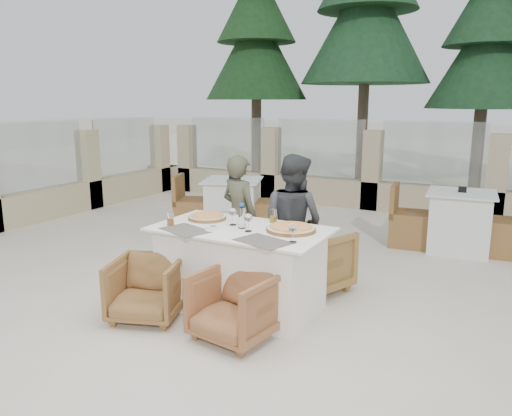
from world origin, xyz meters
The scene contains 27 objects.
ground centered at (0.00, 0.00, 0.00)m, with size 80.00×80.00×0.00m, color beige.
sand_patch centered at (0.00, 14.00, 0.01)m, with size 30.00×16.00×0.01m, color #F0E9C4.
perimeter_wall_far centered at (0.00, 4.80, 0.80)m, with size 10.00×0.34×1.60m, color tan, non-canonical shape.
perimeter_wall_left centered at (-4.50, 1.50, 0.80)m, with size 0.34×7.00×1.60m, color #C6B88C, non-canonical shape.
pine_far_left centered at (-3.50, 7.00, 2.75)m, with size 2.42×2.42×5.50m, color #1B3F1B.
pine_mid_left centered at (-1.00, 7.50, 3.25)m, with size 2.86×2.86×6.50m, color #1D4626.
pine_centre centered at (1.50, 7.20, 2.50)m, with size 2.20×2.20×5.00m, color #1C4122.
dining_table centered at (0.11, -0.08, 0.39)m, with size 1.60×0.90×0.77m, color white, non-canonical shape.
placemat_near_left centered at (-0.29, -0.38, 0.77)m, with size 0.45×0.30×0.00m, color #635F55.
placemat_near_right centered at (0.50, -0.38, 0.77)m, with size 0.45×0.30×0.00m, color #605952.
pizza_left centered at (-0.35, 0.07, 0.79)m, with size 0.37×0.37×0.05m, color orange.
pizza_right centered at (0.56, 0.04, 0.80)m, with size 0.44×0.44×0.06m, color orange.
water_bottle centered at (0.12, -0.07, 0.89)m, with size 0.07×0.07×0.23m, color #A5C7D9.
wine_glass_centre centered at (-0.01, -0.01, 0.86)m, with size 0.08×0.08×0.18m, color white, non-canonical shape.
wine_glass_near centered at (0.23, -0.15, 0.86)m, with size 0.08×0.08×0.18m, color white, non-canonical shape.
wine_glass_corner centered at (0.73, -0.28, 0.86)m, with size 0.08×0.08×0.18m, color white, non-canonical shape.
beer_glass_left centered at (-0.52, -0.29, 0.83)m, with size 0.06×0.06×0.13m, color orange.
beer_glass_right centered at (0.28, 0.25, 0.84)m, with size 0.07×0.07×0.13m, color gold.
olive_dish centered at (-0.06, -0.26, 0.79)m, with size 0.11×0.11×0.04m, color white, non-canonical shape.
armchair_far_left centered at (-0.36, 0.75, 0.28)m, with size 0.60×0.61×0.56m, color #9B6738.
armchair_far_right centered at (0.52, 0.64, 0.32)m, with size 0.69×0.71×0.65m, color olive.
armchair_near_left centered at (-0.51, -0.68, 0.28)m, with size 0.59×0.61×0.55m, color brown.
armchair_near_right centered at (0.38, -0.64, 0.28)m, with size 0.60×0.62×0.57m, color #965D36.
diner_left centered at (-0.34, 0.68, 0.67)m, with size 0.49×0.32×1.34m, color #4D4D38.
diner_right centered at (0.33, 0.60, 0.70)m, with size 0.68×0.53×1.40m, color #393C3E.
bg_table_a centered at (-1.41, 2.34, 0.39)m, with size 1.64×0.82×0.77m, color silver, non-canonical shape.
bg_table_b centered at (1.69, 2.82, 0.39)m, with size 1.64×0.82×0.77m, color silver, non-canonical shape.
Camera 1 is at (2.32, -3.90, 1.91)m, focal length 35.00 mm.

